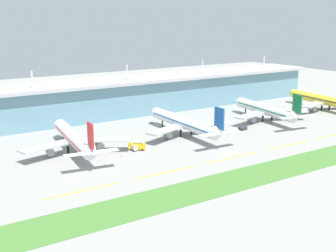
# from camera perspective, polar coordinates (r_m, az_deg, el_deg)

# --- Properties ---
(ground_plane) EXTENTS (600.00, 600.00, 0.00)m
(ground_plane) POSITION_cam_1_polar(r_m,az_deg,el_deg) (195.99, 8.01, -3.47)
(ground_plane) COLOR gray
(terminal_building) EXTENTS (288.00, 34.00, 30.44)m
(terminal_building) POSITION_cam_1_polar(r_m,az_deg,el_deg) (272.94, -5.73, 3.79)
(terminal_building) COLOR #6693A8
(terminal_building) RESTS_ON ground
(airliner_near_middle) EXTENTS (48.33, 62.01, 18.90)m
(airliner_near_middle) POSITION_cam_1_polar(r_m,az_deg,el_deg) (197.31, -11.86, -1.57)
(airliner_near_middle) COLOR white
(airliner_near_middle) RESTS_ON ground
(airliner_center) EXTENTS (48.75, 65.03, 18.90)m
(airliner_center) POSITION_cam_1_polar(r_m,az_deg,el_deg) (221.81, 2.13, 0.39)
(airliner_center) COLOR white
(airliner_center) RESTS_ON ground
(airliner_far_middle) EXTENTS (48.27, 59.71, 18.90)m
(airliner_far_middle) POSITION_cam_1_polar(r_m,az_deg,el_deg) (259.35, 12.38, 2.02)
(airliner_far_middle) COLOR silver
(airliner_far_middle) RESTS_ON ground
(airliner_farthest) EXTENTS (48.38, 65.47, 18.90)m
(airliner_farthest) POSITION_cam_1_polar(r_m,az_deg,el_deg) (300.31, 19.27, 3.13)
(airliner_farthest) COLOR yellow
(airliner_farthest) RESTS_ON ground
(taxiway_stripe_west) EXTENTS (28.00, 0.70, 0.04)m
(taxiway_stripe_west) POSITION_cam_1_polar(r_m,az_deg,el_deg) (155.96, -10.90, -8.12)
(taxiway_stripe_west) COLOR yellow
(taxiway_stripe_west) RESTS_ON ground
(taxiway_stripe_mid_west) EXTENTS (28.00, 0.70, 0.04)m
(taxiway_stripe_mid_west) POSITION_cam_1_polar(r_m,az_deg,el_deg) (170.79, -0.29, -5.92)
(taxiway_stripe_mid_west) COLOR yellow
(taxiway_stripe_mid_west) RESTS_ON ground
(taxiway_stripe_centre) EXTENTS (28.00, 0.70, 0.04)m
(taxiway_stripe_centre) POSITION_cam_1_polar(r_m,az_deg,el_deg) (190.60, 8.31, -3.97)
(taxiway_stripe_centre) COLOR yellow
(taxiway_stripe_centre) RESTS_ON ground
(taxiway_stripe_mid_east) EXTENTS (28.00, 0.70, 0.04)m
(taxiway_stripe_mid_east) POSITION_cam_1_polar(r_m,az_deg,el_deg) (214.00, 15.13, -2.35)
(taxiway_stripe_mid_east) COLOR yellow
(taxiway_stripe_mid_east) RESTS_ON ground
(taxiway_stripe_east) EXTENTS (28.00, 0.70, 0.04)m
(taxiway_stripe_east) POSITION_cam_1_polar(r_m,az_deg,el_deg) (239.95, 20.53, -1.04)
(taxiway_stripe_east) COLOR yellow
(taxiway_stripe_east) RESTS_ON ground
(grass_verge) EXTENTS (300.00, 18.00, 0.10)m
(grass_verge) POSITION_cam_1_polar(r_m,az_deg,el_deg) (178.45, 13.54, -5.43)
(grass_verge) COLOR #477A33
(grass_verge) RESTS_ON ground
(baggage_cart) EXTENTS (2.14, 3.69, 2.48)m
(baggage_cart) POSITION_cam_1_polar(r_m,az_deg,el_deg) (198.26, -4.36, -2.79)
(baggage_cart) COLOR silver
(baggage_cart) RESTS_ON ground
(fuel_truck) EXTENTS (7.22, 6.57, 4.95)m
(fuel_truck) POSITION_cam_1_polar(r_m,az_deg,el_deg) (198.89, -3.91, -2.43)
(fuel_truck) COLOR gold
(fuel_truck) RESTS_ON ground
(pushback_tug) EXTENTS (4.50, 2.67, 1.85)m
(pushback_tug) POSITION_cam_1_polar(r_m,az_deg,el_deg) (237.25, 9.48, -0.24)
(pushback_tug) COLOR #333842
(pushback_tug) RESTS_ON ground
(safety_cone_left_wingtip) EXTENTS (0.56, 0.56, 0.70)m
(safety_cone_left_wingtip) POSITION_cam_1_polar(r_m,az_deg,el_deg) (189.90, -5.96, -3.86)
(safety_cone_left_wingtip) COLOR orange
(safety_cone_left_wingtip) RESTS_ON ground
(safety_cone_nose_front) EXTENTS (0.56, 0.56, 0.70)m
(safety_cone_nose_front) POSITION_cam_1_polar(r_m,az_deg,el_deg) (184.72, -8.82, -4.45)
(safety_cone_nose_front) COLOR orange
(safety_cone_nose_front) RESTS_ON ground
(safety_cone_right_wingtip) EXTENTS (0.56, 0.56, 0.70)m
(safety_cone_right_wingtip) POSITION_cam_1_polar(r_m,az_deg,el_deg) (181.03, -7.99, -4.80)
(safety_cone_right_wingtip) COLOR orange
(safety_cone_right_wingtip) RESTS_ON ground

